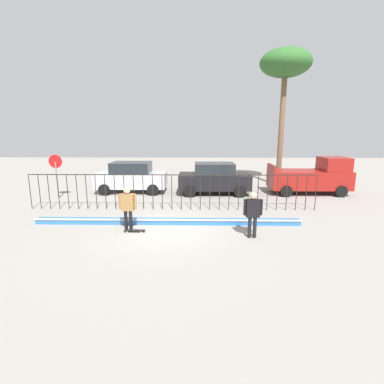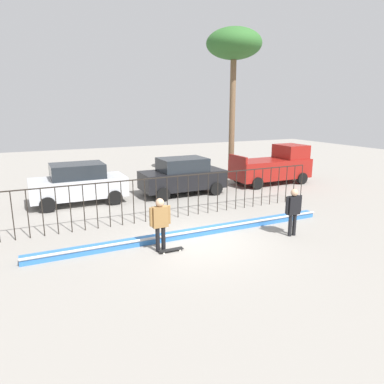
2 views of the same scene
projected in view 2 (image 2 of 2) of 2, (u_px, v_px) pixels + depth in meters
ground_plane at (199, 242)px, 12.04m from camera, size 60.00×60.00×0.00m
bowl_coping_ledge at (191, 233)px, 12.59m from camera, size 11.00×0.40×0.27m
perimeter_fence at (167, 193)px, 14.33m from camera, size 14.04×0.04×1.75m
skateboarder at (160, 220)px, 11.09m from camera, size 0.70×0.26×1.72m
skateboard at (171, 250)px, 11.25m from camera, size 0.80×0.20×0.07m
camera_operator at (293, 208)px, 12.44m from camera, size 0.69×0.26×1.70m
parked_car_silver at (78, 183)px, 16.66m from camera, size 4.30×2.12×1.90m
parked_car_black at (183, 176)px, 18.48m from camera, size 4.30×2.12×1.90m
pickup_truck at (274, 166)px, 21.15m from camera, size 4.70×2.12×2.24m
palm_tree_tall at (234, 47)px, 21.32m from camera, size 3.33×3.33×9.04m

